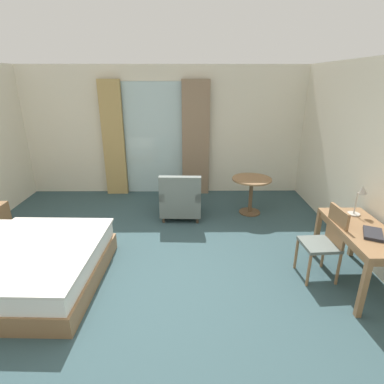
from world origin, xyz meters
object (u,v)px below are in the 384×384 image
(armchair_by_window, at_px, (181,199))
(bed, at_px, (3,264))
(closed_book, at_px, (373,234))
(writing_desk, at_px, (363,236))
(desk_lamp, at_px, (360,196))
(round_cafe_table, at_px, (251,187))
(desk_chair, at_px, (326,239))

(armchair_by_window, bearing_deg, bed, -138.02)
(closed_book, bearing_deg, bed, -155.50)
(bed, height_order, writing_desk, bed)
(closed_book, distance_m, armchair_by_window, 3.08)
(desk_lamp, bearing_deg, round_cafe_table, 121.65)
(closed_book, bearing_deg, desk_lamp, 105.54)
(desk_chair, relative_size, desk_lamp, 2.30)
(desk_chair, relative_size, armchair_by_window, 1.10)
(desk_chair, height_order, armchair_by_window, desk_chair)
(writing_desk, distance_m, armchair_by_window, 2.96)
(round_cafe_table, bearing_deg, writing_desk, -66.55)
(bed, relative_size, desk_lamp, 5.66)
(writing_desk, bearing_deg, armchair_by_window, 138.47)
(desk_lamp, bearing_deg, writing_desk, -106.81)
(closed_book, xyz_separation_m, round_cafe_table, (-0.92, 2.25, -0.24))
(desk_chair, xyz_separation_m, desk_lamp, (0.49, 0.29, 0.46))
(closed_book, relative_size, armchair_by_window, 0.37)
(closed_book, distance_m, round_cafe_table, 2.44)
(writing_desk, distance_m, closed_book, 0.19)
(closed_book, bearing_deg, armchair_by_window, 163.30)
(writing_desk, bearing_deg, closed_book, -85.01)
(closed_book, bearing_deg, round_cafe_table, 139.10)
(armchair_by_window, xyz_separation_m, round_cafe_table, (1.29, 0.15, 0.17))
(desk_lamp, height_order, round_cafe_table, desk_lamp)
(desk_chair, xyz_separation_m, round_cafe_table, (-0.54, 1.97, -0.02))
(desk_lamp, bearing_deg, bed, -174.97)
(writing_desk, height_order, desk_lamp, desk_lamp)
(bed, relative_size, desk_chair, 2.46)
(desk_chair, xyz_separation_m, armchair_by_window, (-1.84, 1.83, -0.19))
(writing_desk, distance_m, desk_lamp, 0.56)
(closed_book, bearing_deg, writing_desk, 121.77)
(writing_desk, bearing_deg, desk_lamp, 73.19)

